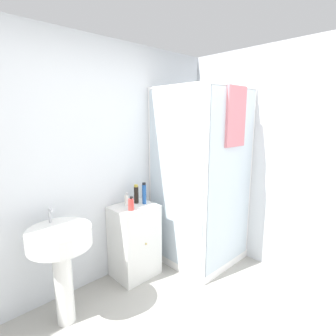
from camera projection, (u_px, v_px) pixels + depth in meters
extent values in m
cube|color=silver|center=(84.00, 167.00, 2.58)|extent=(6.40, 0.06, 2.50)
cube|color=silver|center=(330.00, 168.00, 2.53)|extent=(0.06, 6.40, 2.50)
cube|color=white|center=(198.00, 252.00, 3.33)|extent=(0.87, 0.87, 0.09)
cylinder|color=white|center=(196.00, 167.00, 3.71)|extent=(0.04, 0.04, 2.06)
cylinder|color=white|center=(151.00, 176.00, 3.14)|extent=(0.04, 0.04, 2.06)
cylinder|color=white|center=(250.00, 177.00, 3.12)|extent=(0.04, 0.04, 2.06)
cylinder|color=white|center=(206.00, 191.00, 2.55)|extent=(0.04, 0.04, 2.06)
cylinder|color=white|center=(235.00, 86.00, 2.63)|extent=(0.84, 0.04, 0.04)
cylinder|color=white|center=(176.00, 91.00, 3.23)|extent=(0.84, 0.04, 0.04)
cylinder|color=white|center=(176.00, 86.00, 2.65)|extent=(0.04, 0.84, 0.04)
cylinder|color=white|center=(224.00, 91.00, 3.21)|extent=(0.04, 0.84, 0.04)
cube|color=silver|center=(231.00, 181.00, 2.82)|extent=(0.80, 0.01, 1.94)
cube|color=silver|center=(175.00, 181.00, 2.83)|extent=(0.01, 0.80, 1.94)
cylinder|color=#B7BABF|center=(190.00, 182.00, 3.57)|extent=(0.02, 0.02, 1.55)
cylinder|color=#B7BABF|center=(193.00, 123.00, 3.37)|extent=(0.07, 0.07, 0.04)
cube|color=#D1757F|center=(236.00, 117.00, 2.67)|extent=(0.33, 0.03, 0.61)
cube|color=silver|center=(135.00, 241.00, 2.88)|extent=(0.46, 0.39, 0.80)
sphere|color=gold|center=(146.00, 244.00, 2.72)|extent=(0.02, 0.02, 0.02)
cylinder|color=white|center=(64.00, 284.00, 2.21)|extent=(0.15, 0.15, 0.71)
cylinder|color=white|center=(60.00, 237.00, 2.12)|extent=(0.51, 0.51, 0.15)
cylinder|color=#B7BABF|center=(50.00, 215.00, 2.22)|extent=(0.02, 0.02, 0.13)
cube|color=#B7BABF|center=(51.00, 210.00, 2.19)|extent=(0.02, 0.07, 0.02)
cylinder|color=red|center=(131.00, 205.00, 2.67)|extent=(0.06, 0.06, 0.12)
cylinder|color=black|center=(131.00, 198.00, 2.65)|extent=(0.02, 0.02, 0.02)
cube|color=black|center=(132.00, 197.00, 2.64)|extent=(0.01, 0.03, 0.01)
cylinder|color=black|center=(136.00, 195.00, 2.88)|extent=(0.05, 0.05, 0.18)
cylinder|color=gold|center=(136.00, 186.00, 2.86)|extent=(0.04, 0.04, 0.02)
cylinder|color=#1E4C93|center=(144.00, 194.00, 2.86)|extent=(0.04, 0.04, 0.21)
cylinder|color=black|center=(144.00, 184.00, 2.83)|extent=(0.04, 0.04, 0.02)
cylinder|color=white|center=(127.00, 200.00, 2.82)|extent=(0.04, 0.04, 0.11)
cylinder|color=silver|center=(126.00, 194.00, 2.81)|extent=(0.01, 0.01, 0.02)
cube|color=silver|center=(127.00, 193.00, 2.80)|extent=(0.01, 0.02, 0.01)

